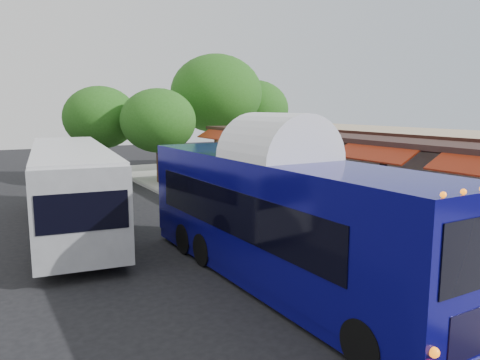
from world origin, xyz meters
TOP-DOWN VIEW (x-y plane):
  - ground at (0.00, 0.00)m, footprint 90.00×90.00m
  - sidewalk at (5.00, 4.00)m, footprint 10.00×40.00m
  - curb at (0.05, 4.00)m, footprint 0.20×40.00m
  - station_shelter at (8.38, 4.00)m, footprint 8.15×20.00m
  - coach_bus at (-1.45, -1.51)m, footprint 2.68×11.22m
  - city_bus at (-5.28, 6.66)m, footprint 3.82×11.99m
  - ped_a at (1.02, -3.74)m, footprint 0.73×0.50m
  - ped_b at (2.98, -0.40)m, footprint 1.01×0.81m
  - ped_c at (3.13, 5.70)m, footprint 1.08×1.03m
  - ped_d at (2.20, 4.22)m, footprint 1.47×1.30m
  - sign_board at (2.77, 0.41)m, footprint 0.11×0.48m
  - tree_left at (1.11, 15.26)m, footprint 4.46×4.46m
  - tree_mid at (6.64, 18.83)m, footprint 6.47×6.47m
  - tree_right at (10.51, 20.01)m, footprint 5.19×5.19m
  - tree_far at (-1.48, 18.80)m, footprint 4.62×4.62m

SIDE VIEW (x-z plane):
  - ground at x=0.00m, z-range 0.00..0.00m
  - sidewalk at x=5.00m, z-range 0.00..0.15m
  - curb at x=0.05m, z-range -0.01..0.15m
  - sign_board at x=2.77m, z-range 0.34..1.40m
  - ped_c at x=3.13m, z-range 0.15..1.95m
  - ped_a at x=1.02m, z-range 0.15..2.10m
  - ped_d at x=2.20m, z-range 0.15..2.12m
  - ped_b at x=2.98m, z-range 0.15..2.12m
  - city_bus at x=-5.28m, z-range 0.17..3.33m
  - station_shelter at x=8.38m, z-range 0.05..3.65m
  - coach_bus at x=-1.45m, z-range 0.13..3.69m
  - tree_left at x=1.11m, z-range 0.95..6.66m
  - tree_far at x=-1.48m, z-range 0.98..6.90m
  - tree_right at x=10.51m, z-range 1.11..7.75m
  - tree_mid at x=6.64m, z-range 1.38..9.67m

